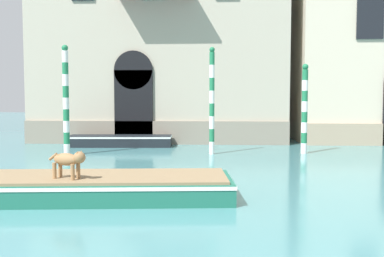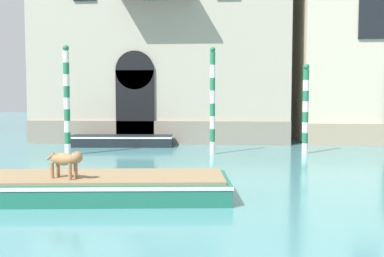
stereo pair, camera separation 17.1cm
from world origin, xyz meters
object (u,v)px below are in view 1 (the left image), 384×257
object	(u,v)px
boat_moored_near_palazzo	(120,141)
mooring_pole_0	(305,108)
boat_foreground	(46,186)
mooring_pole_1	(66,100)
mooring_pole_3	(212,101)
dog_on_deck	(69,160)

from	to	relation	value
boat_moored_near_palazzo	mooring_pole_0	distance (m)	8.50
boat_foreground	mooring_pole_1	size ratio (longest dim) A/B	2.00
mooring_pole_0	mooring_pole_3	bearing A→B (deg)	-173.40
mooring_pole_0	boat_foreground	bearing A→B (deg)	-131.11
mooring_pole_1	mooring_pole_3	world-z (taller)	mooring_pole_1
mooring_pole_0	mooring_pole_3	world-z (taller)	mooring_pole_3
boat_foreground	mooring_pole_0	world-z (taller)	mooring_pole_0
mooring_pole_3	dog_on_deck	bearing A→B (deg)	-109.62
dog_on_deck	mooring_pole_1	xyz separation A→B (m)	(-2.71, 7.76, 1.24)
boat_foreground	mooring_pole_1	xyz separation A→B (m)	(-2.04, 7.40, 1.91)
boat_moored_near_palazzo	mooring_pole_1	size ratio (longest dim) A/B	1.12
mooring_pole_0	mooring_pole_3	xyz separation A→B (m)	(-3.76, -0.43, 0.32)
mooring_pole_0	mooring_pole_3	distance (m)	3.80
dog_on_deck	boat_moored_near_palazzo	distance (m)	11.13
mooring_pole_0	mooring_pole_1	bearing A→B (deg)	-173.23
boat_foreground	mooring_pole_3	distance (m)	9.09
mooring_pole_0	mooring_pole_1	world-z (taller)	mooring_pole_1
boat_foreground	mooring_pole_3	size ratio (longest dim) A/B	2.02
mooring_pole_1	boat_foreground	bearing A→B (deg)	-74.58
dog_on_deck	boat_moored_near_palazzo	bearing A→B (deg)	116.79
dog_on_deck	mooring_pole_1	distance (m)	8.31
dog_on_deck	mooring_pole_3	size ratio (longest dim) A/B	0.21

